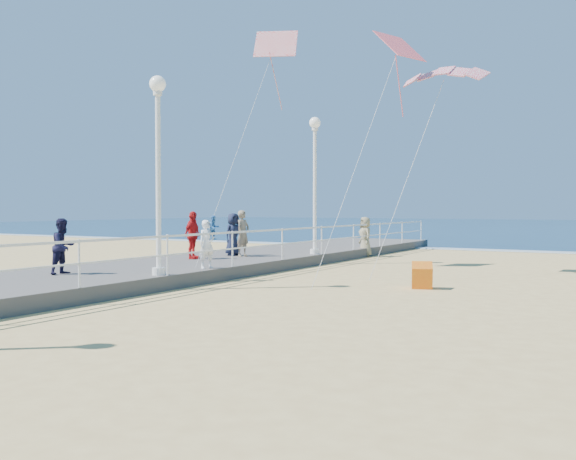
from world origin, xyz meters
The scene contains 17 objects.
ground centered at (0.00, 0.00, 0.00)m, with size 160.00×160.00×0.00m, color #E0C175.
surf_line centered at (0.00, 20.50, 0.03)m, with size 160.00×1.20×0.04m, color white.
boardwalk centered at (-7.50, 0.00, 0.20)m, with size 5.00×44.00×0.40m, color #64605B.
railing centered at (-5.05, 0.00, 1.25)m, with size 0.05×42.00×0.55m.
lamp_post_mid centered at (-5.35, 0.00, 3.66)m, with size 0.44×0.44×5.32m.
lamp_post_far centered at (-5.35, 9.00, 3.66)m, with size 0.44×0.44×5.32m.
woman_holding_toddler centered at (-5.40, 2.18, 1.12)m, with size 0.53×0.35×1.44m, color white.
toddler_held centered at (-5.25, 2.33, 1.61)m, with size 0.35×0.27×0.73m, color #3376C2.
spectator_3 centered at (-7.96, 4.71, 1.24)m, with size 0.98×0.41×1.68m, color red.
spectator_4 centered at (-7.67, 6.79, 1.20)m, with size 0.78×0.51×1.60m, color #191F38.
spectator_6 centered at (-7.06, 6.54, 1.26)m, with size 0.62×0.41×1.71m, color #83735A.
spectator_7 centered at (-7.75, -1.14, 1.16)m, with size 0.74×0.58×1.52m, color #181631.
beach_walker_c centered at (-5.17, 13.54, 0.90)m, with size 0.88×0.57×1.80m, color gray.
box_kite centered at (0.69, 3.78, 0.30)m, with size 0.55×0.55×0.60m, color red.
kite_parafoil centered at (0.14, 7.52, 6.64)m, with size 2.75×0.90×0.30m, color red, non-canonical shape.
kite_diamond_pink centered at (-1.08, 6.73, 7.41)m, with size 1.43×1.43×0.02m, color #FF5D67.
kite_diamond_redwhite centered at (-5.91, 7.00, 8.17)m, with size 1.53×1.53×0.02m, color red.
Camera 1 is at (6.25, -13.10, 2.21)m, focal length 40.00 mm.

